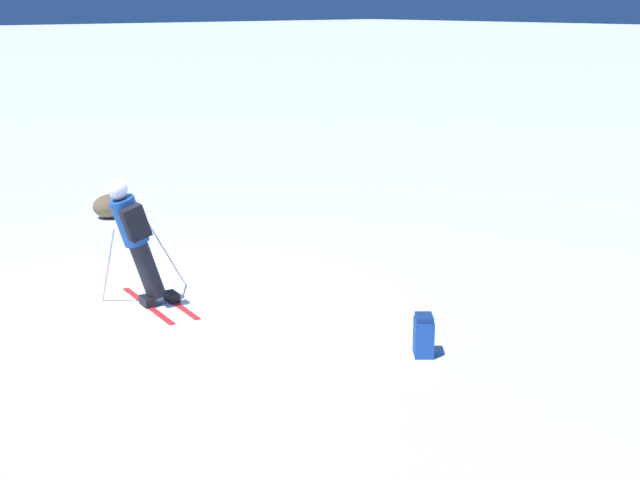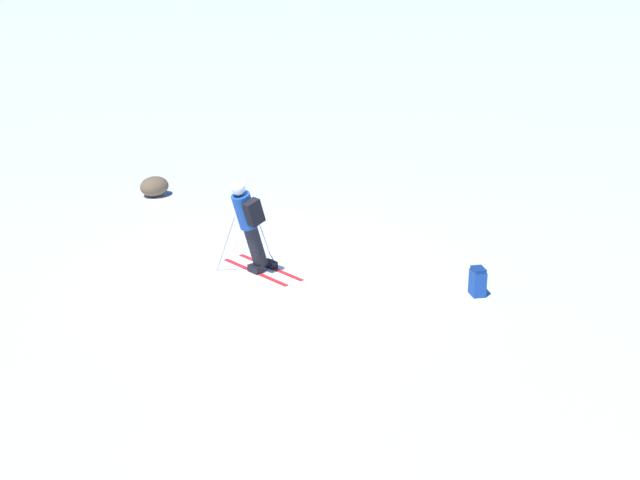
% 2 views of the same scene
% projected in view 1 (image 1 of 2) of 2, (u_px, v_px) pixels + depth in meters
% --- Properties ---
extents(ground_plane, '(300.00, 300.00, 0.00)m').
position_uv_depth(ground_plane, '(170.00, 301.00, 12.41)').
color(ground_plane, white).
extents(skier, '(1.41, 1.81, 1.85)m').
position_uv_depth(skier, '(135.00, 236.00, 11.88)').
color(skier, red).
rests_on(skier, ground).
extents(spare_backpack, '(0.36, 0.37, 0.50)m').
position_uv_depth(spare_backpack, '(424.00, 336.00, 10.46)').
color(spare_backpack, '#194293').
rests_on(spare_backpack, ground).
extents(exposed_boulder_1, '(0.70, 0.60, 0.46)m').
position_uv_depth(exposed_boulder_1, '(111.00, 206.00, 17.18)').
color(exposed_boulder_1, brown).
rests_on(exposed_boulder_1, ground).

